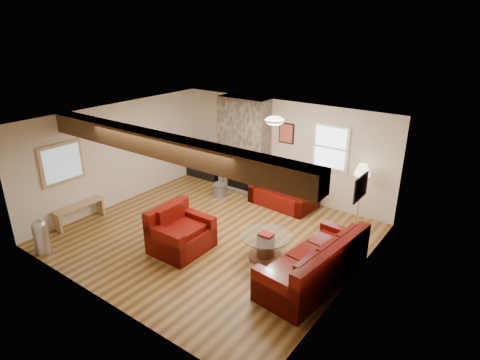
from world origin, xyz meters
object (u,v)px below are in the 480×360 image
Objects in this scene: armchair_red at (181,230)px; coffee_table at (266,246)px; sofa_three at (314,260)px; television at (204,152)px; loveseat at (284,189)px; floor_lamp at (362,173)px; tv_cabinet at (205,168)px.

coffee_table is (1.51, 0.76, -0.20)m from armchair_red.
sofa_three is 5.67m from television.
television is at bearing 145.83° from coffee_table.
sofa_three is 2.91× the size of television.
loveseat is 1.12× the size of floor_lamp.
sofa_three is 2.06× the size of armchair_red.
armchair_red reaches higher than loveseat.
armchair_red is 4.10m from television.
armchair_red is at bearing -96.27° from loveseat.
television reaches higher than coffee_table.
sofa_three is 2.77m from floor_lamp.
floor_lamp is at bearing 9.50° from loveseat.
floor_lamp is (0.89, 2.48, 0.96)m from coffee_table.
loveseat is (-2.05, 2.48, -0.02)m from sofa_three.
armchair_red is (-0.56, -3.06, 0.03)m from loveseat.
floor_lamp reaches higher than sofa_three.
coffee_table is 0.93× the size of tv_cabinet.
floor_lamp is (4.72, -0.12, 0.94)m from tv_cabinet.
tv_cabinet is at bearing 34.14° from armchair_red.
coffee_table is 0.71× the size of floor_lamp.
sofa_three is at bearing -29.38° from television.
loveseat is 2.91m from television.
floor_lamp is at bearing 70.23° from coffee_table.
television is 0.55× the size of floor_lamp.
tv_cabinet is 0.76× the size of floor_lamp.
tv_cabinet is at bearing -113.27° from sofa_three.
sofa_three is 2.27× the size of coffee_table.
armchair_red is 4.10m from floor_lamp.
coffee_table is at bearing -34.17° from tv_cabinet.
sofa_three is 1.13m from coffee_table.
coffee_table is (-1.10, 0.18, -0.19)m from sofa_three.
television is (-2.88, 0.30, 0.34)m from loveseat.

